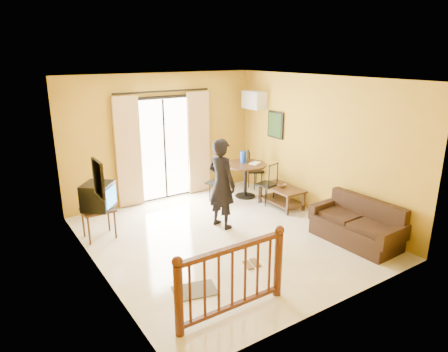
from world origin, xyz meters
TOP-DOWN VIEW (x-y plane):
  - ground at (0.00, 0.00)m, footprint 5.00×5.00m
  - room_shell at (0.00, 0.00)m, footprint 5.00×5.00m
  - balcony_door at (0.00, 2.43)m, footprint 2.25×0.14m
  - tv_table at (-1.90, 1.22)m, footprint 0.55×0.46m
  - television at (-1.87, 1.22)m, footprint 0.70×0.70m
  - picture_left at (-2.22, -0.20)m, footprint 0.05×0.42m
  - dining_table at (1.56, 1.52)m, footprint 0.95×0.95m
  - water_jug at (1.59, 1.64)m, footprint 0.14×0.14m
  - serving_tray at (1.76, 1.42)m, footprint 0.33×0.27m
  - dining_chairs at (1.55, 1.45)m, footprint 1.83×1.50m
  - air_conditioner at (2.09, 1.95)m, footprint 0.31×0.60m
  - botanical_print at (2.22, 1.30)m, footprint 0.05×0.50m
  - coffee_table at (1.85, 0.59)m, footprint 0.56×1.01m
  - bowl at (1.85, 0.59)m, footprint 0.24×0.24m
  - sofa at (1.85, -1.42)m, footprint 0.79×1.62m
  - standing_person at (0.21, 0.43)m, footprint 0.55×0.71m
  - stair_balustrade at (-1.15, -1.90)m, footprint 1.63×0.13m
  - doormat at (-1.31, -1.21)m, footprint 0.68×0.54m
  - sandals at (-0.20, -1.06)m, footprint 0.30×0.27m

SIDE VIEW (x-z plane):
  - ground at x=0.00m, z-range 0.00..0.00m
  - dining_chairs at x=1.55m, z-range -0.47..0.47m
  - doormat at x=-1.31m, z-range 0.00..0.02m
  - sandals at x=-0.20m, z-range 0.00..0.03m
  - sofa at x=1.85m, z-range -0.10..0.67m
  - coffee_table at x=1.85m, z-range 0.08..0.52m
  - bowl at x=1.85m, z-range 0.45..0.51m
  - tv_table at x=-1.90m, z-range 0.20..0.76m
  - stair_balustrade at x=-1.15m, z-range 0.05..1.08m
  - dining_table at x=1.56m, z-range 0.23..1.02m
  - television at x=-1.87m, z-range 0.55..1.02m
  - serving_tray at x=1.76m, z-range 0.79..0.81m
  - standing_person at x=0.21m, z-range 0.00..1.72m
  - water_jug at x=1.59m, z-range 0.79..1.05m
  - balcony_door at x=0.00m, z-range -0.04..2.42m
  - picture_left at x=-2.22m, z-range 1.29..1.81m
  - botanical_print at x=2.22m, z-range 1.35..1.95m
  - room_shell at x=0.00m, z-range -0.80..4.20m
  - air_conditioner at x=2.09m, z-range 1.95..2.35m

